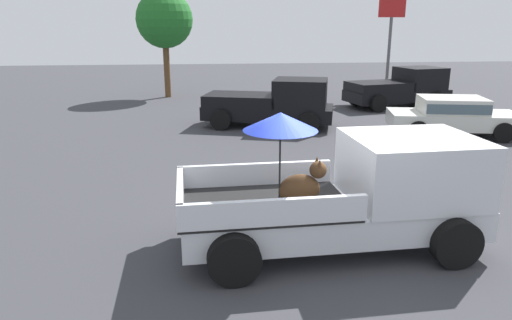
% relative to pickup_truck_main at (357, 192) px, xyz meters
% --- Properties ---
extents(ground_plane, '(80.00, 80.00, 0.00)m').
position_rel_pickup_truck_main_xyz_m(ground_plane, '(-0.46, -0.01, -0.97)').
color(ground_plane, '#38383D').
extents(pickup_truck_main, '(5.12, 2.41, 2.41)m').
position_rel_pickup_truck_main_xyz_m(pickup_truck_main, '(0.00, 0.00, 0.00)').
color(pickup_truck_main, black).
rests_on(pickup_truck_main, ground).
extents(pickup_truck_red, '(5.07, 2.96, 1.80)m').
position_rel_pickup_truck_main_xyz_m(pickup_truck_red, '(6.64, 13.73, -0.10)').
color(pickup_truck_red, black).
rests_on(pickup_truck_red, ground).
extents(pickup_truck_far, '(5.11, 3.19, 1.80)m').
position_rel_pickup_truck_main_xyz_m(pickup_truck_far, '(0.05, 9.93, -0.10)').
color(pickup_truck_far, black).
rests_on(pickup_truck_far, ground).
extents(parked_sedan_near, '(4.58, 2.67, 1.33)m').
position_rel_pickup_truck_main_xyz_m(parked_sedan_near, '(5.96, 7.77, -0.23)').
color(parked_sedan_near, black).
rests_on(parked_sedan_near, ground).
extents(motel_sign, '(1.40, 0.16, 4.98)m').
position_rel_pickup_truck_main_xyz_m(motel_sign, '(7.21, 16.97, 2.54)').
color(motel_sign, '#59595B').
rests_on(motel_sign, ground).
extents(tree_by_lot, '(2.90, 2.90, 5.43)m').
position_rel_pickup_truck_main_xyz_m(tree_by_lot, '(-4.42, 18.05, 2.98)').
color(tree_by_lot, brown).
rests_on(tree_by_lot, ground).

